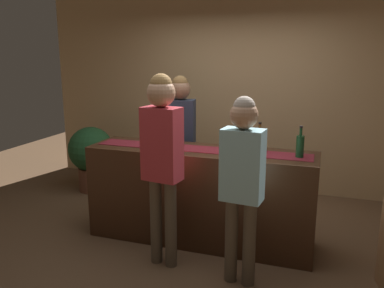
{
  "coord_description": "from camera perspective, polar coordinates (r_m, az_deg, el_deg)",
  "views": [
    {
      "loc": [
        1.17,
        -3.74,
        1.96
      ],
      "look_at": [
        -0.09,
        0.0,
        1.05
      ],
      "focal_mm": 37.04,
      "sensor_mm": 36.0,
      "label": 1
    }
  ],
  "objects": [
    {
      "name": "bar_counter",
      "position": [
        4.18,
        1.2,
        -7.42
      ],
      "size": [
        2.34,
        0.6,
        1.0
      ],
      "primitive_type": "cube",
      "color": "#3D2314",
      "rests_on": "ground"
    },
    {
      "name": "customer_browsing",
      "position": [
        3.54,
        -4.33,
        -0.74
      ],
      "size": [
        0.37,
        0.25,
        1.79
      ],
      "rotation": [
        0.0,
        0.0,
        -0.15
      ],
      "color": "brown",
      "rests_on": "ground"
    },
    {
      "name": "wine_glass_mid_counter",
      "position": [
        4.21,
        -3.42,
        1.26
      ],
      "size": [
        0.07,
        0.07,
        0.14
      ],
      "color": "silver",
      "rests_on": "bar_counter"
    },
    {
      "name": "ground_plane",
      "position": [
        4.38,
        1.17,
        -13.52
      ],
      "size": [
        10.0,
        10.0,
        0.0
      ],
      "primitive_type": "plane",
      "color": "brown"
    },
    {
      "name": "potted_plant_tall",
      "position": [
        5.85,
        -14.31,
        -1.43
      ],
      "size": [
        0.64,
        0.64,
        0.93
      ],
      "color": "brown",
      "rests_on": "ground"
    },
    {
      "name": "wine_bottle_green",
      "position": [
        3.83,
        15.29,
        -0.26
      ],
      "size": [
        0.07,
        0.07,
        0.3
      ],
      "color": "#194723",
      "rests_on": "bar_counter"
    },
    {
      "name": "wine_bottle_amber",
      "position": [
        3.94,
        9.66,
        0.39
      ],
      "size": [
        0.07,
        0.07,
        0.3
      ],
      "color": "brown",
      "rests_on": "bar_counter"
    },
    {
      "name": "wine_glass_near_customer",
      "position": [
        4.0,
        -2.45,
        0.63
      ],
      "size": [
        0.07,
        0.07,
        0.14
      ],
      "color": "silver",
      "rests_on": "bar_counter"
    },
    {
      "name": "counter_runner_cloth",
      "position": [
        4.04,
        1.23,
        -0.74
      ],
      "size": [
        2.22,
        0.28,
        0.01
      ],
      "primitive_type": "cube",
      "color": "maroon",
      "rests_on": "bar_counter"
    },
    {
      "name": "bartender",
      "position": [
        4.7,
        -1.67,
        1.91
      ],
      "size": [
        0.37,
        0.25,
        1.7
      ],
      "rotation": [
        0.0,
        0.0,
        3.3
      ],
      "color": "#26262B",
      "rests_on": "ground"
    },
    {
      "name": "back_wall",
      "position": [
        5.78,
        6.98,
        7.89
      ],
      "size": [
        6.0,
        0.12,
        2.9
      ],
      "primitive_type": "cube",
      "color": "tan",
      "rests_on": "ground"
    },
    {
      "name": "wine_bottle_clear",
      "position": [
        3.93,
        6.32,
        0.47
      ],
      "size": [
        0.07,
        0.07,
        0.3
      ],
      "color": "#B2C6C1",
      "rests_on": "bar_counter"
    },
    {
      "name": "customer_sipping",
      "position": [
        3.28,
        7.25,
        -4.14
      ],
      "size": [
        0.36,
        0.23,
        1.63
      ],
      "rotation": [
        0.0,
        0.0,
        -0.1
      ],
      "color": "brown",
      "rests_on": "ground"
    }
  ]
}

